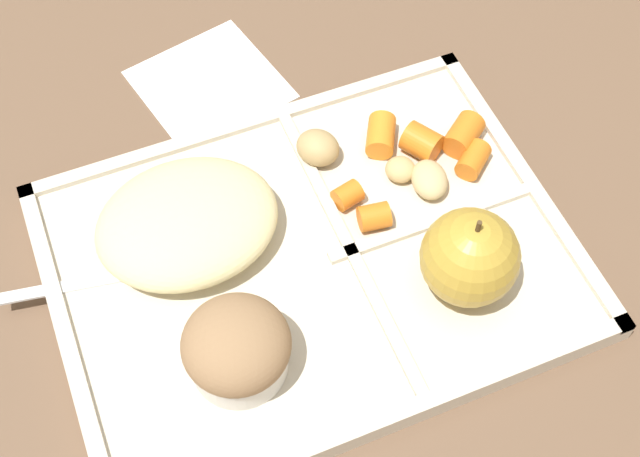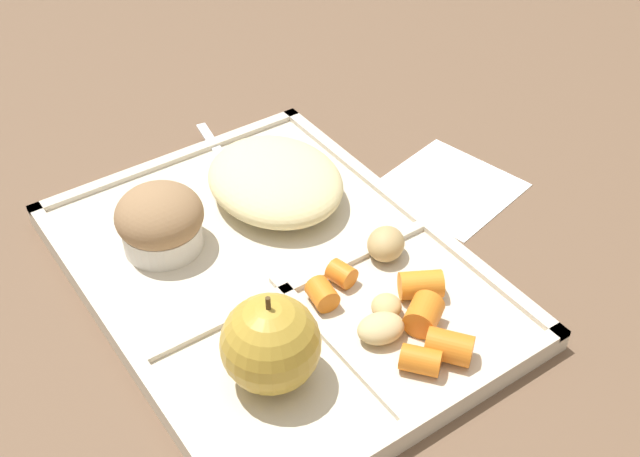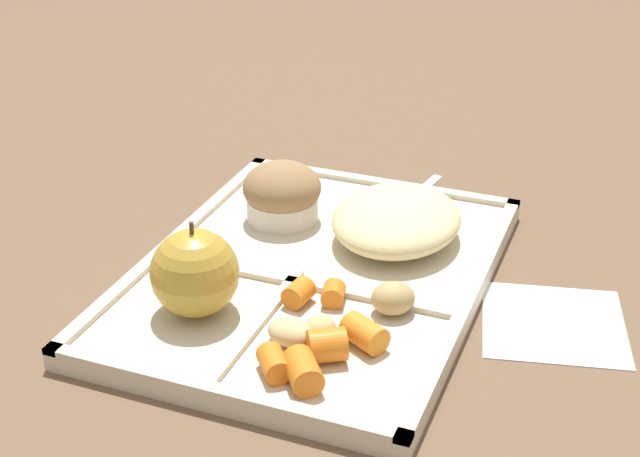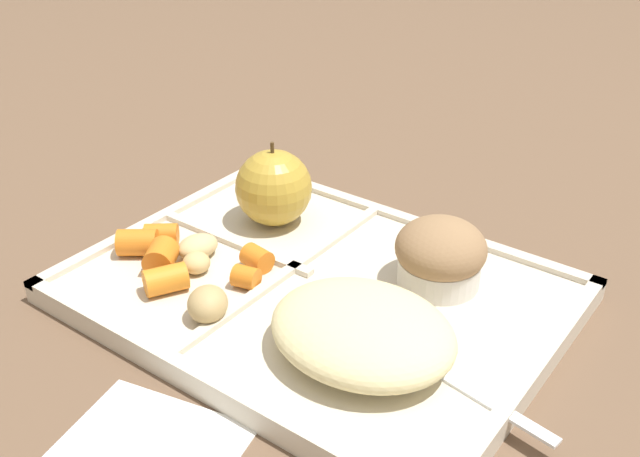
% 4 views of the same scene
% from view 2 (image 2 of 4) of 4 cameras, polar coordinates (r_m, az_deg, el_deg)
% --- Properties ---
extents(ground, '(6.00, 6.00, 0.00)m').
position_cam_2_polar(ground, '(0.70, -3.14, -3.72)').
color(ground, brown).
extents(lunch_tray, '(0.39, 0.30, 0.02)m').
position_cam_2_polar(lunch_tray, '(0.70, -3.13, -3.26)').
color(lunch_tray, beige).
rests_on(lunch_tray, ground).
extents(green_apple, '(0.07, 0.07, 0.08)m').
position_cam_2_polar(green_apple, '(0.58, -3.52, -8.15)').
color(green_apple, '#B79333').
rests_on(green_apple, lunch_tray).
extents(bran_muffin, '(0.08, 0.08, 0.06)m').
position_cam_2_polar(bran_muffin, '(0.71, -11.23, 0.53)').
color(bran_muffin, silver).
rests_on(bran_muffin, lunch_tray).
extents(carrot_slice_large, '(0.04, 0.04, 0.03)m').
position_cam_2_polar(carrot_slice_large, '(0.64, 7.34, -6.05)').
color(carrot_slice_large, orange).
rests_on(carrot_slice_large, lunch_tray).
extents(carrot_slice_small, '(0.04, 0.03, 0.02)m').
position_cam_2_polar(carrot_slice_small, '(0.61, 7.12, -9.23)').
color(carrot_slice_small, orange).
rests_on(carrot_slice_small, lunch_tray).
extents(carrot_slice_tilted, '(0.03, 0.02, 0.02)m').
position_cam_2_polar(carrot_slice_tilted, '(0.65, 0.17, -4.66)').
color(carrot_slice_tilted, orange).
rests_on(carrot_slice_tilted, lunch_tray).
extents(carrot_slice_edge, '(0.04, 0.04, 0.02)m').
position_cam_2_polar(carrot_slice_edge, '(0.66, 7.14, -3.97)').
color(carrot_slice_edge, orange).
rests_on(carrot_slice_edge, lunch_tray).
extents(carrot_slice_near_corner, '(0.04, 0.04, 0.02)m').
position_cam_2_polar(carrot_slice_near_corner, '(0.62, 9.13, -8.26)').
color(carrot_slice_near_corner, orange).
rests_on(carrot_slice_near_corner, lunch_tray).
extents(carrot_slice_center, '(0.02, 0.02, 0.02)m').
position_cam_2_polar(carrot_slice_center, '(0.67, 1.53, -3.22)').
color(carrot_slice_center, orange).
rests_on(carrot_slice_center, lunch_tray).
extents(potato_chunk_small, '(0.04, 0.04, 0.02)m').
position_cam_2_polar(potato_chunk_small, '(0.63, 4.32, -7.05)').
color(potato_chunk_small, tan).
rests_on(potato_chunk_small, lunch_tray).
extents(potato_chunk_wedge, '(0.03, 0.03, 0.02)m').
position_cam_2_polar(potato_chunk_wedge, '(0.65, 4.72, -5.52)').
color(potato_chunk_wedge, tan).
rests_on(potato_chunk_wedge, lunch_tray).
extents(potato_chunk_large, '(0.05, 0.05, 0.03)m').
position_cam_2_polar(potato_chunk_large, '(0.69, 4.68, -1.09)').
color(potato_chunk_large, tan).
rests_on(potato_chunk_large, lunch_tray).
extents(egg_noodle_pile, '(0.14, 0.12, 0.04)m').
position_cam_2_polar(egg_noodle_pile, '(0.75, -3.19, 3.42)').
color(egg_noodle_pile, beige).
rests_on(egg_noodle_pile, lunch_tray).
extents(meatball_back, '(0.03, 0.03, 0.03)m').
position_cam_2_polar(meatball_back, '(0.76, -4.99, 3.13)').
color(meatball_back, brown).
rests_on(meatball_back, lunch_tray).
extents(meatball_center, '(0.04, 0.04, 0.04)m').
position_cam_2_polar(meatball_center, '(0.75, -0.99, 2.99)').
color(meatball_center, '#755B4C').
rests_on(meatball_center, lunch_tray).
extents(meatball_front, '(0.03, 0.03, 0.03)m').
position_cam_2_polar(meatball_front, '(0.75, -4.60, 2.79)').
color(meatball_front, '#755B4C').
rests_on(meatball_front, lunch_tray).
extents(meatball_side, '(0.03, 0.03, 0.03)m').
position_cam_2_polar(meatball_side, '(0.77, -5.41, 3.92)').
color(meatball_side, brown).
rests_on(meatball_side, lunch_tray).
extents(plastic_fork, '(0.15, 0.04, 0.00)m').
position_cam_2_polar(plastic_fork, '(0.81, -6.50, 4.32)').
color(plastic_fork, white).
rests_on(plastic_fork, lunch_tray).
extents(paper_napkin, '(0.14, 0.14, 0.00)m').
position_cam_2_polar(paper_napkin, '(0.81, 9.11, 2.93)').
color(paper_napkin, white).
rests_on(paper_napkin, ground).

